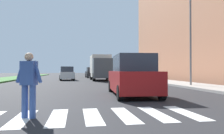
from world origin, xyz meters
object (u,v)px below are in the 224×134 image
Objects in this scene: sedan_distant at (92,73)px; truck_box_delivery at (101,67)px; street_lamp_right at (189,25)px; pedestrian_performer at (29,82)px; suv_crossing at (132,76)px; sedan_midblock at (67,74)px; sedan_far_horizon at (67,72)px.

truck_box_delivery is (0.42, -9.37, 0.84)m from sedan_distant.
truck_box_delivery reaches higher than sedan_distant.
street_lamp_right is 1.68× the size of sedan_distant.
suv_crossing is at bearing 48.08° from pedestrian_performer.
truck_box_delivery reaches higher than suv_crossing.
sedan_midblock is (-3.80, 17.24, -0.15)m from suv_crossing.
pedestrian_performer is (-9.52, -8.92, -3.66)m from street_lamp_right.
truck_box_delivery is (-5.23, 11.58, -2.96)m from street_lamp_right.
street_lamp_right reaches higher than pedestrian_performer.
suv_crossing is 0.76× the size of truck_box_delivery.
sedan_midblock is at bearing 102.44° from suv_crossing.
street_lamp_right is at bearing -71.22° from sedan_far_horizon.
suv_crossing is 25.49m from sedan_distant.
sedan_midblock is at bearing 164.81° from truck_box_delivery.
street_lamp_right is at bearing 39.08° from suv_crossing.
sedan_far_horizon is 18.59m from truck_box_delivery.
sedan_distant is (3.73, 8.25, 0.02)m from sedan_midblock.
sedan_midblock is 0.93× the size of sedan_distant.
suv_crossing is at bearing -91.23° from truck_box_delivery.
pedestrian_performer is at bearing -97.38° from sedan_distant.
pedestrian_performer is 0.38× the size of sedan_distant.
suv_crossing reaches higher than pedestrian_performer.
sedan_far_horizon is (-0.52, 38.44, -0.17)m from pedestrian_performer.
street_lamp_right reaches higher than sedan_midblock.
street_lamp_right is 1.21× the size of truck_box_delivery.
sedan_far_horizon is at bearing 108.78° from street_lamp_right.
street_lamp_right reaches higher than truck_box_delivery.
sedan_distant is 0.72× the size of truck_box_delivery.
sedan_far_horizon is at bearing 92.23° from sedan_midblock.
sedan_midblock is at bearing 126.43° from street_lamp_right.
sedan_midblock is 0.67× the size of truck_box_delivery.
street_lamp_right is 22.04m from sedan_distant.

